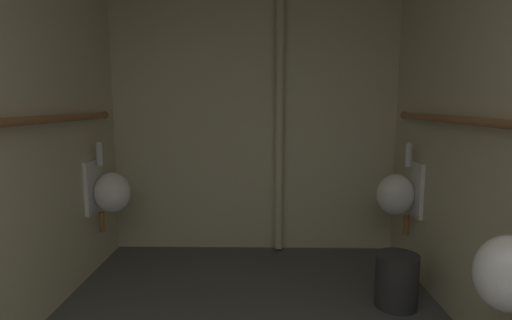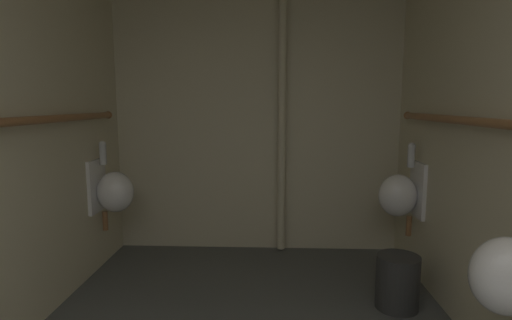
% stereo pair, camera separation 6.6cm
% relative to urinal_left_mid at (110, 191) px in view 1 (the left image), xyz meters
% --- Properties ---
extents(wall_back, '(2.77, 0.06, 2.74)m').
position_rel_urinal_left_mid_xyz_m(wall_back, '(1.18, 0.58, 0.70)').
color(wall_back, beige).
rests_on(wall_back, ground).
extents(urinal_left_mid, '(0.32, 0.30, 0.76)m').
position_rel_urinal_left_mid_xyz_m(urinal_left_mid, '(0.00, 0.00, 0.00)').
color(urinal_left_mid, white).
extents(urinal_right_far, '(0.32, 0.30, 0.76)m').
position_rel_urinal_left_mid_xyz_m(urinal_right_far, '(2.36, -0.03, 0.00)').
color(urinal_right_far, white).
extents(standpipe_back_wall, '(0.07, 0.07, 2.69)m').
position_rel_urinal_left_mid_xyz_m(standpipe_back_wall, '(1.41, 0.47, 0.70)').
color(standpipe_back_wall, beige).
rests_on(standpipe_back_wall, ground).
extents(waste_bin, '(0.29, 0.29, 0.37)m').
position_rel_urinal_left_mid_xyz_m(waste_bin, '(2.19, -0.58, -0.49)').
color(waste_bin, '#2D2D2D').
rests_on(waste_bin, ground).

